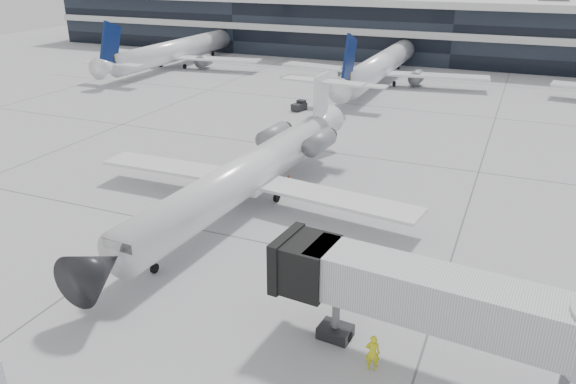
% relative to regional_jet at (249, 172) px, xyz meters
% --- Properties ---
extents(ground, '(220.00, 220.00, 0.00)m').
position_rel_regional_jet_xyz_m(ground, '(6.00, -5.53, -2.70)').
color(ground, '#9B9B9E').
rests_on(ground, ground).
extents(terminal, '(170.00, 22.00, 10.00)m').
position_rel_regional_jet_xyz_m(terminal, '(6.00, 76.47, 2.30)').
color(terminal, black).
rests_on(terminal, ground).
extents(bg_jet_left, '(32.00, 40.00, 9.60)m').
position_rel_regional_jet_xyz_m(bg_jet_left, '(-39.00, 49.47, -2.70)').
color(bg_jet_left, white).
rests_on(bg_jet_left, ground).
extents(bg_jet_center, '(32.00, 40.00, 9.60)m').
position_rel_regional_jet_xyz_m(bg_jet_center, '(-2.00, 49.47, -2.70)').
color(bg_jet_center, white).
rests_on(bg_jet_center, ground).
extents(regional_jet, '(27.38, 34.20, 7.89)m').
position_rel_regional_jet_xyz_m(regional_jet, '(0.00, 0.00, 0.00)').
color(regional_jet, white).
rests_on(regional_jet, ground).
extents(jet_bridge, '(16.64, 4.68, 5.34)m').
position_rel_regional_jet_xyz_m(jet_bridge, '(17.61, -13.99, 1.19)').
color(jet_bridge, silver).
rests_on(jet_bridge, ground).
extents(ramp_worker, '(0.79, 0.61, 1.93)m').
position_rel_regional_jet_xyz_m(ramp_worker, '(14.00, -15.10, -1.73)').
color(ramp_worker, yellow).
rests_on(ramp_worker, ground).
extents(traffic_cone, '(0.44, 0.44, 0.60)m').
position_rel_regional_jet_xyz_m(traffic_cone, '(0.86, 5.70, -2.41)').
color(traffic_cone, '#D5400B').
rests_on(traffic_cone, ground).
extents(far_tug, '(1.70, 2.24, 1.26)m').
position_rel_regional_jet_xyz_m(far_tug, '(-7.35, 28.72, -2.13)').
color(far_tug, black).
rests_on(far_tug, ground).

